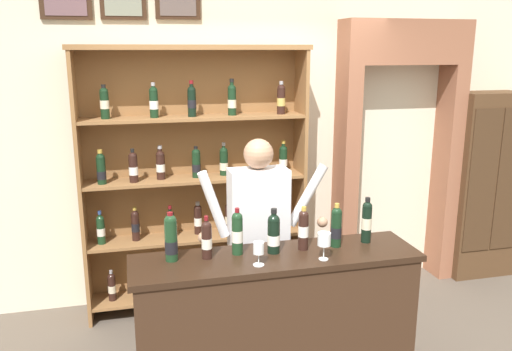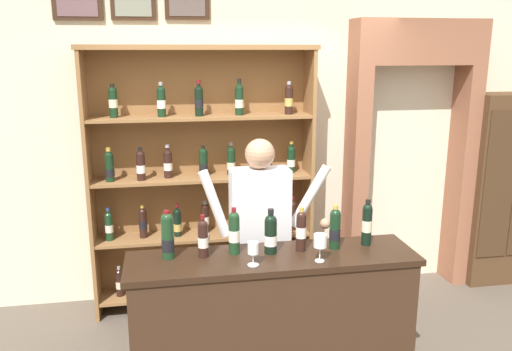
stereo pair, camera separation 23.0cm
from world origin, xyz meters
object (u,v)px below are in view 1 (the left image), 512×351
at_px(tasting_bottle_rosso, 336,227).
at_px(wine_glass_left, 324,240).
at_px(tasting_counter, 276,324).
at_px(tasting_bottle_bianco, 207,239).
at_px(shopkeeper, 259,223).
at_px(wine_glass_right, 259,249).
at_px(tasting_bottle_chianti, 237,232).
at_px(wine_shelf, 195,175).
at_px(side_cabinet, 482,185).
at_px(tasting_bottle_brunello, 171,238).
at_px(tasting_bottle_super_tuscan, 367,220).
at_px(tasting_bottle_grappa, 274,233).
at_px(tasting_bottle_vin_santo, 303,229).

bearing_deg(tasting_bottle_rosso, wine_glass_left, -129.64).
distance_m(tasting_counter, tasting_bottle_bianco, 0.75).
distance_m(shopkeeper, wine_glass_right, 0.65).
relative_size(tasting_bottle_chianti, wine_glass_right, 2.06).
relative_size(wine_glass_right, wine_glass_left, 0.85).
relative_size(wine_shelf, tasting_bottle_bianco, 8.21).
height_order(side_cabinet, tasting_bottle_chianti, side_cabinet).
xyz_separation_m(tasting_bottle_brunello, tasting_bottle_super_tuscan, (1.31, 0.00, 0.00)).
height_order(tasting_counter, tasting_bottle_brunello, tasting_bottle_brunello).
xyz_separation_m(tasting_bottle_chianti, wine_glass_right, (0.09, -0.21, -0.04)).
bearing_deg(wine_glass_right, tasting_bottle_chianti, 112.68).
bearing_deg(tasting_counter, tasting_bottle_bianco, 171.77).
bearing_deg(wine_shelf, tasting_bottle_brunello, -104.13).
distance_m(tasting_bottle_grappa, tasting_bottle_vin_santo, 0.20).
bearing_deg(tasting_bottle_super_tuscan, wine_shelf, 128.89).
xyz_separation_m(tasting_bottle_bianco, wine_glass_left, (0.70, -0.20, 0.00)).
distance_m(tasting_bottle_chianti, tasting_bottle_vin_santo, 0.44).
distance_m(side_cabinet, tasting_counter, 2.90).
xyz_separation_m(wine_shelf, tasting_bottle_vin_santo, (0.54, -1.26, -0.09)).
xyz_separation_m(tasting_counter, tasting_bottle_brunello, (-0.66, 0.08, 0.63)).
distance_m(side_cabinet, wine_glass_right, 3.06).
relative_size(tasting_counter, tasting_bottle_brunello, 5.93).
bearing_deg(tasting_bottle_chianti, tasting_bottle_super_tuscan, -0.16).
relative_size(shopkeeper, tasting_bottle_rosso, 5.50).
height_order(tasting_bottle_brunello, tasting_bottle_chianti, tasting_bottle_brunello).
distance_m(tasting_counter, wine_glass_right, 0.62).
bearing_deg(tasting_counter, shopkeeper, 88.94).
bearing_deg(tasting_bottle_chianti, tasting_counter, -19.85).
bearing_deg(side_cabinet, tasting_bottle_rosso, -148.41).
relative_size(tasting_counter, tasting_bottle_grappa, 6.27).
xyz_separation_m(wine_glass_right, wine_glass_left, (0.42, -0.01, 0.03)).
xyz_separation_m(tasting_bottle_brunello, wine_glass_left, (0.92, -0.21, -0.02)).
xyz_separation_m(wine_shelf, wine_glass_left, (0.61, -1.46, -0.10)).
xyz_separation_m(side_cabinet, wine_glass_left, (-2.26, -1.49, 0.17)).
bearing_deg(tasting_bottle_chianti, wine_glass_right, -67.32).
bearing_deg(tasting_bottle_brunello, wine_glass_left, -13.09).
distance_m(side_cabinet, tasting_bottle_brunello, 3.44).
xyz_separation_m(wine_shelf, side_cabinet, (2.87, 0.03, -0.27)).
bearing_deg(tasting_bottle_bianco, shopkeeper, 44.58).
height_order(wine_shelf, tasting_bottle_super_tuscan, wine_shelf).
xyz_separation_m(wine_shelf, tasting_bottle_rosso, (0.77, -1.27, -0.09)).
bearing_deg(wine_shelf, tasting_bottle_chianti, -85.09).
height_order(wine_shelf, shopkeeper, wine_shelf).
bearing_deg(wine_glass_right, wine_shelf, 97.63).
distance_m(tasting_bottle_bianco, tasting_bottle_super_tuscan, 1.09).
bearing_deg(tasting_bottle_brunello, wine_shelf, 75.87).
xyz_separation_m(shopkeeper, tasting_bottle_chianti, (-0.25, -0.42, 0.10)).
distance_m(side_cabinet, tasting_bottle_grappa, 2.86).
distance_m(side_cabinet, tasting_bottle_chianti, 3.05).
relative_size(tasting_bottle_vin_santo, tasting_bottle_super_tuscan, 0.93).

